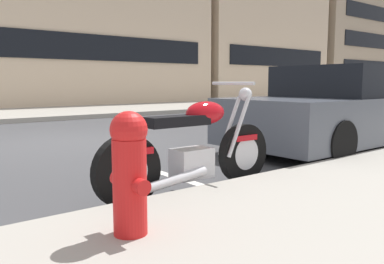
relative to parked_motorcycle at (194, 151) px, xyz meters
name	(u,v)px	position (x,y,z in m)	size (l,w,h in m)	color
ground_plane	(64,143)	(0.25, 4.17, -0.44)	(260.00, 260.00, 0.00)	#3D3D3F
sidewalk_far_curb	(248,103)	(12.25, 10.96, -0.37)	(120.00, 5.00, 0.14)	gray
parking_stall_stripe	(185,180)	(0.25, 0.48, -0.43)	(0.12, 2.20, 0.01)	silver
parked_motorcycle	(194,151)	(0.00, 0.00, 0.00)	(2.15, 0.62, 1.13)	black
parked_car_behind_motorcycle	(344,110)	(3.93, 0.72, 0.21)	(4.63, 1.95, 1.39)	#4C515B
car_opposite_curb	(375,90)	(18.52, 7.67, 0.27)	(4.55, 2.09, 1.49)	silver
fire_hydrant	(129,170)	(-1.25, -0.90, 0.13)	(0.24, 0.36, 0.80)	red
townhouse_near_left	(224,12)	(17.39, 18.36, 5.60)	(10.10, 10.26, 12.07)	beige
townhouse_behind_pole	(344,38)	(31.11, 17.32, 4.65)	(15.59, 8.19, 10.18)	tan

